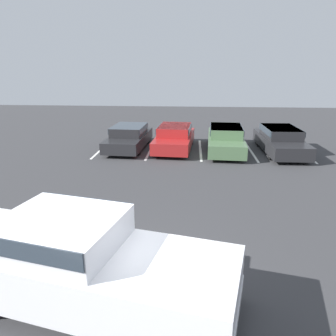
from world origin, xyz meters
TOP-DOWN VIEW (x-y plane):
  - ground_plane at (0.00, 0.00)m, footprint 60.00×60.00m
  - stall_stripe_a at (-3.26, 11.36)m, footprint 0.12×4.44m
  - stall_stripe_b at (-0.65, 11.36)m, footprint 0.12×4.44m
  - stall_stripe_c at (1.97, 11.36)m, footprint 0.12×4.44m
  - stall_stripe_d at (4.59, 11.36)m, footprint 0.12×4.44m
  - stall_stripe_e at (7.20, 11.36)m, footprint 0.12×4.44m
  - pickup_truck at (-0.49, -0.47)m, footprint 6.04×3.21m
  - parked_sedan_a at (-1.83, 11.44)m, footprint 2.00×4.53m
  - parked_sedan_b at (0.60, 11.39)m, footprint 2.09×4.47m
  - parked_sedan_c at (3.24, 11.21)m, footprint 2.01×4.77m
  - parked_sedan_d at (5.99, 11.17)m, footprint 1.89×4.84m

SIDE VIEW (x-z plane):
  - ground_plane at x=0.00m, z-range 0.00..0.00m
  - stall_stripe_a at x=-3.26m, z-range 0.00..0.01m
  - stall_stripe_b at x=-0.65m, z-range 0.00..0.01m
  - stall_stripe_c at x=1.97m, z-range 0.00..0.01m
  - stall_stripe_d at x=4.59m, z-range 0.00..0.01m
  - stall_stripe_e at x=7.20m, z-range 0.00..0.01m
  - parked_sedan_a at x=-1.83m, z-range 0.04..1.26m
  - parked_sedan_b at x=0.60m, z-range 0.04..1.30m
  - parked_sedan_d at x=5.99m, z-range 0.04..1.31m
  - parked_sedan_c at x=3.24m, z-range 0.04..1.32m
  - pickup_truck at x=-0.49m, z-range 0.01..1.75m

